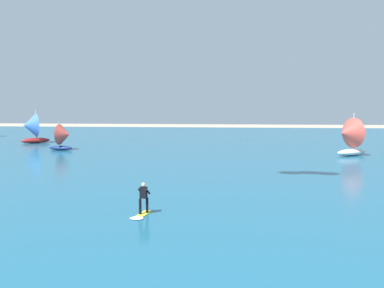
{
  "coord_description": "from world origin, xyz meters",
  "views": [
    {
      "loc": [
        1.05,
        -3.91,
        5.98
      ],
      "look_at": [
        -1.01,
        20.29,
        3.61
      ],
      "focal_mm": 41.24,
      "sensor_mm": 36.0,
      "label": 1
    }
  ],
  "objects_px": {
    "sailboat_far_right": "(64,137)",
    "sailboat_outermost": "(348,136)",
    "sailboat_heeled_over": "(31,128)",
    "kitesurfer": "(142,204)"
  },
  "relations": [
    {
      "from": "sailboat_far_right",
      "to": "sailboat_outermost",
      "type": "bearing_deg",
      "value": -4.66
    },
    {
      "from": "sailboat_far_right",
      "to": "sailboat_heeled_over",
      "type": "relative_size",
      "value": 0.75
    },
    {
      "from": "kitesurfer",
      "to": "sailboat_outermost",
      "type": "relative_size",
      "value": 0.44
    },
    {
      "from": "sailboat_far_right",
      "to": "sailboat_outermost",
      "type": "height_order",
      "value": "sailboat_outermost"
    },
    {
      "from": "kitesurfer",
      "to": "sailboat_outermost",
      "type": "distance_m",
      "value": 31.46
    },
    {
      "from": "sailboat_heeled_over",
      "to": "sailboat_outermost",
      "type": "relative_size",
      "value": 1.02
    },
    {
      "from": "kitesurfer",
      "to": "sailboat_far_right",
      "type": "bearing_deg",
      "value": 117.84
    },
    {
      "from": "sailboat_outermost",
      "to": "sailboat_far_right",
      "type": "bearing_deg",
      "value": 175.34
    },
    {
      "from": "kitesurfer",
      "to": "sailboat_heeled_over",
      "type": "relative_size",
      "value": 0.43
    },
    {
      "from": "kitesurfer",
      "to": "sailboat_far_right",
      "type": "distance_m",
      "value": 32.77
    }
  ]
}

